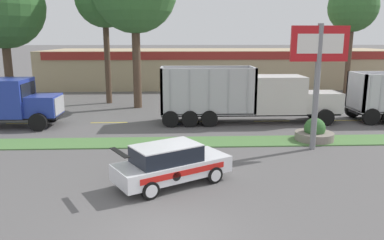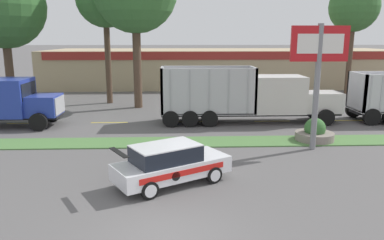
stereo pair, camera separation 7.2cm
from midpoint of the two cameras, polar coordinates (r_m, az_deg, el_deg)
ground_plane at (r=10.97m, az=-4.04°, el=-17.24°), size 600.00×600.00×0.00m
grass_verge at (r=19.83m, az=-3.38°, el=-3.40°), size 120.00×2.01×0.06m
centre_line_3 at (r=26.57m, az=-24.17°, el=-0.48°), size 2.40×0.14×0.01m
centre_line_4 at (r=25.08m, az=-12.63°, el=-0.39°), size 2.40×0.14×0.01m
centre_line_5 at (r=24.71m, az=-0.20°, el=-0.27°), size 2.40×0.14×0.01m
centre_line_6 at (r=25.51m, az=12.01°, el=-0.15°), size 2.40×0.14×0.01m
centre_line_7 at (r=27.36m, az=23.02°, el=-0.03°), size 2.40×0.14×0.01m
dump_truck_lead at (r=24.75m, az=10.54°, el=3.35°), size 11.67×2.63×3.63m
rally_car at (r=14.14m, az=-3.42°, el=-6.65°), size 4.65×3.69×1.60m
store_sign_post at (r=18.94m, az=18.61°, el=8.51°), size 2.75×0.28×6.09m
stone_planter at (r=21.11m, az=18.05°, el=-1.91°), size 2.04×2.04×1.26m
store_building_backdrop at (r=45.13m, az=4.57°, el=8.06°), size 40.17×12.10×4.10m
tree_behind_centre at (r=40.42m, az=23.34°, el=16.13°), size 4.71×4.71×11.87m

